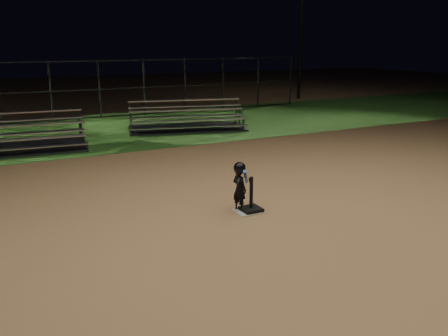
# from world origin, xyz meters

# --- Properties ---
(ground) EXTENTS (80.00, 80.00, 0.00)m
(ground) POSITION_xyz_m (0.00, 0.00, 0.00)
(ground) COLOR #B18250
(ground) RESTS_ON ground
(grass_strip) EXTENTS (60.00, 8.00, 0.01)m
(grass_strip) POSITION_xyz_m (0.00, 10.00, 0.01)
(grass_strip) COLOR #2A5D1E
(grass_strip) RESTS_ON ground
(home_plate) EXTENTS (0.45, 0.45, 0.02)m
(home_plate) POSITION_xyz_m (0.00, 0.00, 0.01)
(home_plate) COLOR beige
(home_plate) RESTS_ON ground
(batting_tee) EXTENTS (0.38, 0.38, 0.69)m
(batting_tee) POSITION_xyz_m (0.08, -0.02, 0.14)
(batting_tee) COLOR black
(batting_tee) RESTS_ON home_plate
(child_batter) EXTENTS (0.43, 0.58, 0.99)m
(child_batter) POSITION_xyz_m (-0.10, 0.13, 0.53)
(child_batter) COLOR black
(child_batter) RESTS_ON ground
(bleacher_left) EXTENTS (4.69, 2.60, 1.10)m
(bleacher_left) POSITION_xyz_m (-3.93, 7.81, 0.23)
(bleacher_left) COLOR #B1B0B5
(bleacher_left) RESTS_ON ground
(bleacher_right) EXTENTS (4.71, 3.09, 1.06)m
(bleacher_right) POSITION_xyz_m (2.33, 8.75, 0.22)
(bleacher_right) COLOR silver
(bleacher_right) RESTS_ON ground
(backstop_fence) EXTENTS (20.08, 0.08, 2.50)m
(backstop_fence) POSITION_xyz_m (0.00, 13.00, 1.25)
(backstop_fence) COLOR #38383D
(backstop_fence) RESTS_ON ground
(light_pole_right) EXTENTS (0.90, 0.53, 8.30)m
(light_pole_right) POSITION_xyz_m (12.00, 14.94, 4.95)
(light_pole_right) COLOR #2D2D30
(light_pole_right) RESTS_ON ground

